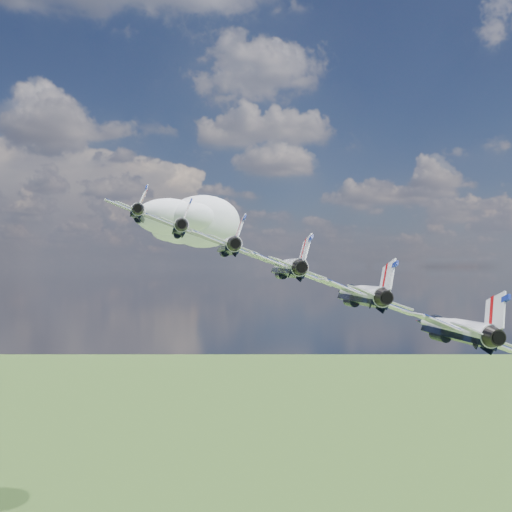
{
  "coord_description": "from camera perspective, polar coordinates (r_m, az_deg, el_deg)",
  "views": [
    {
      "loc": [
        7.61,
        -97.55,
        153.74
      ],
      "look_at": [
        18.14,
        -19.54,
        155.25
      ],
      "focal_mm": 40.0,
      "sensor_mm": 36.0,
      "label": 1
    }
  ],
  "objects": [
    {
      "name": "jet_2",
      "position": [
        82.86,
        -2.79,
        1.03
      ],
      "size": [
        13.09,
        17.46,
        8.91
      ],
      "primitive_type": null,
      "rotation": [
        0.0,
        0.36,
        0.03
      ],
      "color": "white"
    },
    {
      "name": "jet_3",
      "position": [
        74.84,
        3.09,
        -1.14
      ],
      "size": [
        13.09,
        17.46,
        8.91
      ],
      "primitive_type": null,
      "rotation": [
        0.0,
        0.36,
        0.03
      ],
      "color": "white"
    },
    {
      "name": "jet_1",
      "position": [
        91.68,
        -7.6,
        2.79
      ],
      "size": [
        13.09,
        17.46,
        8.91
      ],
      "primitive_type": null,
      "rotation": [
        0.0,
        0.36,
        0.03
      ],
      "color": "white"
    },
    {
      "name": "jet_0",
      "position": [
        101.11,
        -11.54,
        4.21
      ],
      "size": [
        13.09,
        17.46,
        8.91
      ],
      "primitive_type": null,
      "rotation": [
        0.0,
        0.36,
        0.03
      ],
      "color": "silver"
    },
    {
      "name": "jet_4",
      "position": [
        67.93,
        10.29,
        -3.76
      ],
      "size": [
        13.09,
        17.46,
        8.91
      ],
      "primitive_type": null,
      "rotation": [
        0.0,
        0.36,
        0.03
      ],
      "color": "silver"
    },
    {
      "name": "jet_5",
      "position": [
        62.48,
        18.98,
        -6.82
      ],
      "size": [
        13.09,
        17.46,
        8.91
      ],
      "primitive_type": null,
      "rotation": [
        0.0,
        0.36,
        0.03
      ],
      "color": "silver"
    },
    {
      "name": "cloud_far",
      "position": [
        309.36,
        -7.25,
        3.08
      ],
      "size": [
        60.84,
        47.8,
        23.9
      ],
      "primitive_type": "ellipsoid",
      "color": "white"
    }
  ]
}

